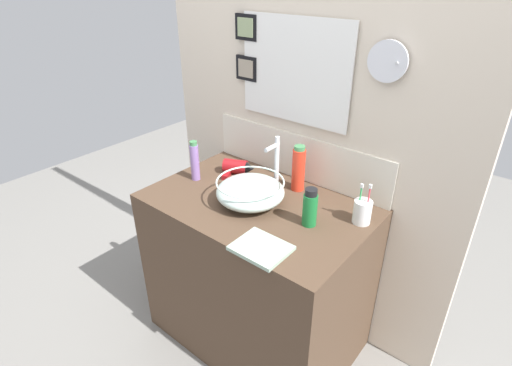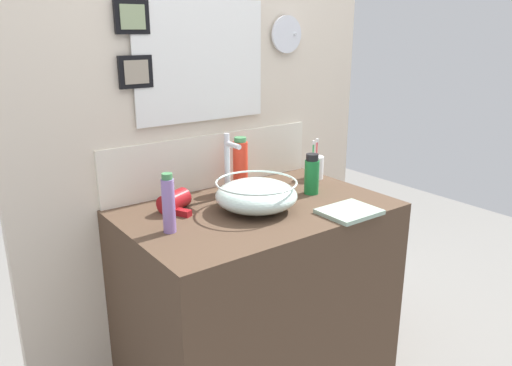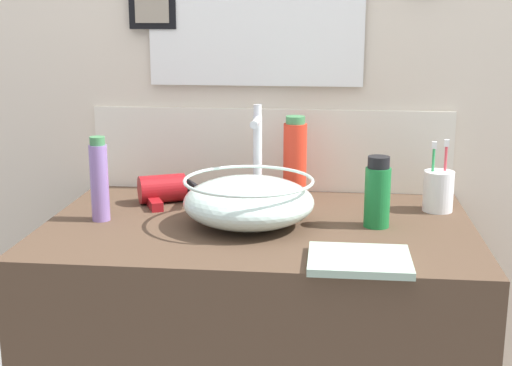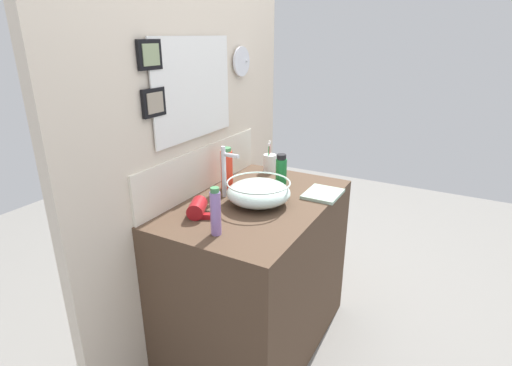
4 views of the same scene
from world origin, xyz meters
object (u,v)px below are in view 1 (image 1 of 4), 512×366
Objects in this scene: glass_bowl_sink at (250,191)px; faucet at (276,160)px; shampoo_bottle at (195,161)px; spray_bottle at (309,208)px; lotion_bottle at (298,169)px; hand_towel at (261,248)px; hair_drier at (238,167)px; toothbrush_cup at (362,212)px.

faucet is at bearing 90.00° from glass_bowl_sink.
shampoo_bottle is at bearing -152.85° from faucet.
shampoo_bottle is at bearing -178.69° from spray_bottle.
hand_towel is at bearing -71.80° from lotion_bottle.
glass_bowl_sink is 1.76× the size of hair_drier.
lotion_bottle reaches higher than hand_towel.
hand_towel is at bearing -21.39° from shampoo_bottle.
toothbrush_cup is at bearing 20.64° from glass_bowl_sink.
toothbrush_cup is (0.72, -0.01, 0.02)m from hair_drier.
hand_towel is (0.63, -0.25, -0.09)m from shampoo_bottle.
faucet reaches higher than spray_bottle.
hair_drier is (-0.24, -0.01, -0.11)m from faucet.
toothbrush_cup is 0.39m from lotion_bottle.
hair_drier is 0.96× the size of toothbrush_cup.
faucet is at bearing 27.15° from shampoo_bottle.
hand_towel is (0.16, -0.49, -0.10)m from lotion_bottle.
lotion_bottle is at bearing 10.08° from hair_drier.
toothbrush_cup is at bearing -10.35° from lotion_bottle.
hair_drier is 0.85× the size of shampoo_bottle.
spray_bottle is at bearing -16.95° from hair_drier.
hand_towel is at bearing -40.53° from hair_drier.
shampoo_bottle is at bearing -168.23° from toothbrush_cup.
toothbrush_cup is at bearing -1.70° from faucet.
shampoo_bottle is (-0.37, -0.19, -0.05)m from faucet.
glass_bowl_sink is at bearing -0.40° from shampoo_bottle.
hair_drier is (-0.24, 0.19, -0.02)m from glass_bowl_sink.
toothbrush_cup is 0.23m from spray_bottle.
hair_drier is 0.72m from toothbrush_cup.
shampoo_bottle is 1.00× the size of hand_towel.
hair_drier is at bearing 55.56° from shampoo_bottle.
hair_drier is at bearing -169.92° from lotion_bottle.
faucet is at bearing 1.42° from hair_drier.
hair_drier is 0.78× the size of lotion_bottle.
glass_bowl_sink is 1.18× the size of faucet.
glass_bowl_sink is at bearing 136.71° from hand_towel.
glass_bowl_sink is 0.27m from lotion_bottle.
shampoo_bottle reaches higher than hand_towel.
shampoo_bottle is 0.68m from spray_bottle.
hair_drier is 0.58m from spray_bottle.
toothbrush_cup is at bearing 11.77° from shampoo_bottle.
lotion_bottle is 1.10× the size of shampoo_bottle.
faucet is 0.42m from shampoo_bottle.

